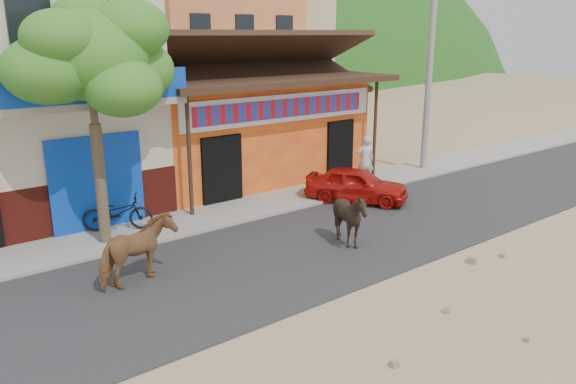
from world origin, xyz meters
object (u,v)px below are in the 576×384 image
(utility_pole, at_px, (430,63))
(pedestrian, at_px, (365,160))
(cow_tan, at_px, (137,251))
(cow_dark, at_px, (350,218))
(red_car, at_px, (357,185))
(tree, at_px, (95,124))
(scooter, at_px, (118,213))

(utility_pole, height_order, pedestrian, utility_pole)
(utility_pole, bearing_deg, cow_tan, -167.62)
(utility_pole, relative_size, cow_tan, 4.67)
(pedestrian, bearing_deg, cow_dark, 63.99)
(cow_dark, height_order, red_car, cow_dark)
(cow_tan, relative_size, cow_dark, 1.18)
(tree, height_order, red_car, tree)
(red_car, xyz_separation_m, scooter, (-7.08, 1.87, 0.01))
(pedestrian, bearing_deg, tree, 22.47)
(cow_dark, relative_size, pedestrian, 0.84)
(cow_tan, bearing_deg, tree, -21.49)
(cow_tan, height_order, pedestrian, pedestrian)
(tree, relative_size, utility_pole, 0.75)
(tree, xyz_separation_m, utility_pole, (12.80, 0.20, 1.00))
(pedestrian, bearing_deg, cow_tan, 38.39)
(red_car, distance_m, pedestrian, 1.85)
(tree, xyz_separation_m, scooter, (0.60, 0.63, -2.52))
(scooter, xyz_separation_m, pedestrian, (8.55, -0.81, 0.39))
(tree, bearing_deg, red_car, -9.12)
(tree, bearing_deg, cow_dark, -38.95)
(utility_pole, bearing_deg, scooter, 177.97)
(cow_dark, bearing_deg, scooter, -166.23)
(cow_tan, bearing_deg, cow_dark, -118.75)
(tree, distance_m, scooter, 2.67)
(scooter, bearing_deg, tree, 164.89)
(cow_tan, xyz_separation_m, pedestrian, (9.43, 2.50, 0.22))
(tree, height_order, cow_tan, tree)
(cow_tan, distance_m, pedestrian, 9.76)
(scooter, bearing_deg, red_car, -76.38)
(tree, relative_size, pedestrian, 3.47)
(scooter, relative_size, pedestrian, 1.05)
(cow_dark, bearing_deg, pedestrian, 101.26)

